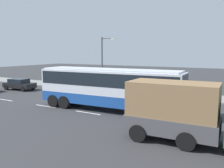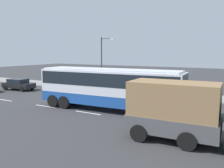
{
  "view_description": "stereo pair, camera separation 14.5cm",
  "coord_description": "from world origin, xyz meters",
  "px_view_note": "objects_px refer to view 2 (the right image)",
  "views": [
    {
      "loc": [
        10.78,
        -16.92,
        4.85
      ],
      "look_at": [
        0.83,
        0.28,
        2.17
      ],
      "focal_mm": 38.0,
      "sensor_mm": 36.0,
      "label": 1
    },
    {
      "loc": [
        10.66,
        -16.99,
        4.85
      ],
      "look_at": [
        0.83,
        0.28,
        2.17
      ],
      "focal_mm": 38.0,
      "sensor_mm": 36.0,
      "label": 2
    }
  ],
  "objects_px": {
    "car_black_sedan": "(19,84)",
    "street_lamp": "(103,60)",
    "coach_bus": "(109,85)",
    "cargo_truck": "(191,112)",
    "pedestrian_near_curb": "(104,82)"
  },
  "relations": [
    {
      "from": "car_black_sedan",
      "to": "street_lamp",
      "type": "relative_size",
      "value": 0.66
    },
    {
      "from": "coach_bus",
      "to": "car_black_sedan",
      "type": "height_order",
      "value": "coach_bus"
    },
    {
      "from": "cargo_truck",
      "to": "pedestrian_near_curb",
      "type": "xyz_separation_m",
      "value": [
        -13.27,
        12.7,
        -0.67
      ]
    },
    {
      "from": "pedestrian_near_curb",
      "to": "street_lamp",
      "type": "distance_m",
      "value": 3.08
    },
    {
      "from": "cargo_truck",
      "to": "street_lamp",
      "type": "height_order",
      "value": "street_lamp"
    },
    {
      "from": "street_lamp",
      "to": "pedestrian_near_curb",
      "type": "bearing_deg",
      "value": 117.54
    },
    {
      "from": "cargo_truck",
      "to": "pedestrian_near_curb",
      "type": "distance_m",
      "value": 18.38
    },
    {
      "from": "pedestrian_near_curb",
      "to": "coach_bus",
      "type": "bearing_deg",
      "value": 121.19
    },
    {
      "from": "pedestrian_near_curb",
      "to": "street_lamp",
      "type": "relative_size",
      "value": 0.24
    },
    {
      "from": "cargo_truck",
      "to": "car_black_sedan",
      "type": "distance_m",
      "value": 24.2
    },
    {
      "from": "pedestrian_near_curb",
      "to": "car_black_sedan",
      "type": "bearing_deg",
      "value": 25.08
    },
    {
      "from": "cargo_truck",
      "to": "car_black_sedan",
      "type": "xyz_separation_m",
      "value": [
        -22.98,
        7.55,
        -0.92
      ]
    },
    {
      "from": "cargo_truck",
      "to": "car_black_sedan",
      "type": "bearing_deg",
      "value": 159.82
    },
    {
      "from": "cargo_truck",
      "to": "street_lamp",
      "type": "bearing_deg",
      "value": 135.35
    },
    {
      "from": "pedestrian_near_curb",
      "to": "cargo_truck",
      "type": "bearing_deg",
      "value": 133.36
    }
  ]
}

